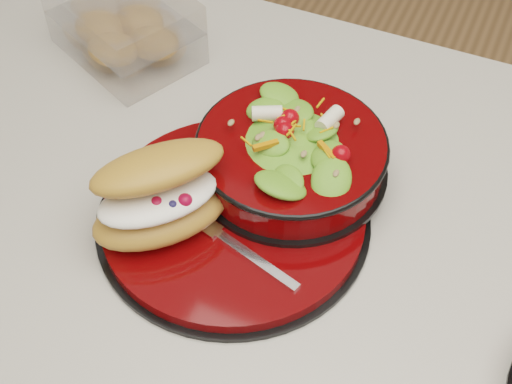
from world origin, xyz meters
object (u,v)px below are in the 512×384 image
at_px(dinner_plate, 234,216).
at_px(pastry_box, 125,27).
at_px(croissant, 161,196).
at_px(fork, 240,249).
at_px(salad_bowl, 292,150).
at_px(island_counter, 239,360).

relative_size(dinner_plate, pastry_box, 1.35).
xyz_separation_m(croissant, pastry_box, (-0.21, 0.27, -0.02)).
bearing_deg(fork, croissant, 105.90).
distance_m(salad_bowl, pastry_box, 0.34).
xyz_separation_m(dinner_plate, salad_bowl, (0.04, 0.08, 0.05)).
relative_size(salad_bowl, croissant, 1.26).
bearing_deg(fork, dinner_plate, 49.39).
height_order(island_counter, pastry_box, pastry_box).
bearing_deg(salad_bowl, pastry_box, 155.84).
bearing_deg(island_counter, croissant, -112.93).
relative_size(croissant, fork, 1.26).
height_order(island_counter, croissant, croissant).
bearing_deg(pastry_box, croissant, -27.60).
xyz_separation_m(dinner_plate, croissant, (-0.06, -0.05, 0.06)).
height_order(dinner_plate, pastry_box, pastry_box).
bearing_deg(salad_bowl, fork, -92.53).
bearing_deg(croissant, salad_bowl, 4.94).
distance_m(dinner_plate, pastry_box, 0.35).
distance_m(croissant, pastry_box, 0.34).
distance_m(island_counter, pastry_box, 0.58).
bearing_deg(salad_bowl, island_counter, -148.75).
bearing_deg(dinner_plate, pastry_box, 140.72).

